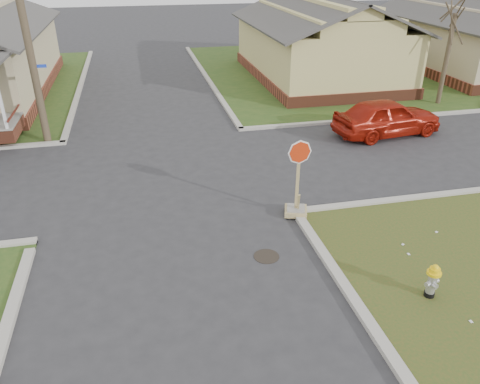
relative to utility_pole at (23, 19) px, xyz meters
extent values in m
plane|color=#2C2B2E|center=(4.20, -8.90, -4.66)|extent=(120.00, 120.00, 0.00)
cube|color=#294819|center=(26.20, 9.10, -4.64)|extent=(37.00, 19.00, 0.05)
cylinder|color=black|center=(6.40, -9.40, -4.66)|extent=(0.64, 0.64, 0.01)
cube|color=brown|center=(14.20, 7.60, -4.36)|extent=(7.20, 11.20, 0.60)
cube|color=#D3C67C|center=(14.20, 7.60, -2.76)|extent=(7.00, 11.00, 2.60)
cube|color=brown|center=(24.20, 7.60, -4.36)|extent=(7.20, 11.20, 0.60)
cube|color=tan|center=(24.20, 7.60, -2.76)|extent=(7.00, 11.00, 2.60)
cylinder|color=#3A2F21|center=(0.00, 0.00, -0.16)|extent=(0.28, 0.28, 9.00)
cylinder|color=#3A2F21|center=(18.20, 1.30, -2.51)|extent=(0.22, 0.22, 4.20)
cylinder|color=black|center=(9.48, -11.68, -4.56)|extent=(0.23, 0.23, 0.10)
cylinder|color=#B7B7BC|center=(9.48, -11.68, -4.27)|extent=(0.20, 0.20, 0.47)
sphere|color=#B7B7BC|center=(9.48, -11.68, -4.03)|extent=(0.20, 0.20, 0.20)
cylinder|color=yellow|center=(9.48, -11.68, -3.99)|extent=(0.31, 0.31, 0.06)
cylinder|color=yellow|center=(9.48, -11.68, -3.92)|extent=(0.23, 0.23, 0.10)
sphere|color=yellow|center=(9.48, -11.68, -3.86)|extent=(0.15, 0.15, 0.15)
cube|color=tan|center=(7.77, -7.59, -4.54)|extent=(0.63, 0.63, 0.15)
cube|color=gray|center=(7.77, -7.59, -4.44)|extent=(0.51, 0.51, 0.04)
cube|color=tan|center=(7.77, -7.59, -3.45)|extent=(0.09, 0.05, 2.13)
cylinder|color=red|center=(7.77, -7.63, -2.69)|extent=(0.57, 0.25, 0.61)
cylinder|color=white|center=(7.77, -7.62, -2.69)|extent=(0.64, 0.28, 0.69)
imported|color=#A1190B|center=(13.51, -2.10, -3.90)|extent=(4.65, 2.33, 1.52)
camera|label=1|loc=(3.65, -18.66, 2.17)|focal=35.00mm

